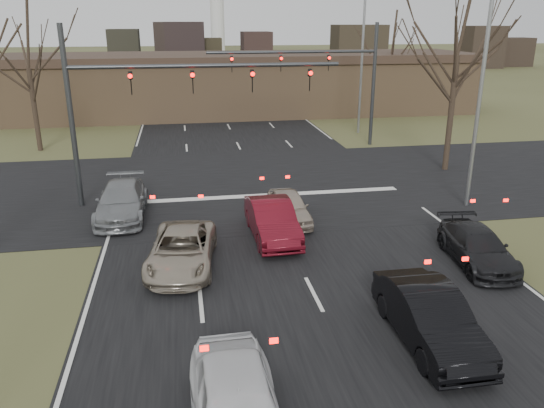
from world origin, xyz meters
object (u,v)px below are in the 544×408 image
at_px(streetlight_right_far, 360,57).
at_px(car_grey_ahead, 122,201).
at_px(car_charcoal_sedan, 477,247).
at_px(car_black_hatch, 429,317).
at_px(car_silver_ahead, 289,207).
at_px(mast_arm_far, 333,70).
at_px(car_silver_suv, 182,250).
at_px(car_red_ahead, 272,220).
at_px(mast_arm_near, 146,93).
at_px(building, 243,83).
at_px(streetlight_right_near, 478,82).

bearing_deg(streetlight_right_far, car_grey_ahead, -135.02).
distance_m(car_charcoal_sedan, car_grey_ahead, 14.44).
height_order(car_black_hatch, car_silver_ahead, car_black_hatch).
distance_m(mast_arm_far, car_black_hatch, 23.70).
xyz_separation_m(car_silver_suv, car_red_ahead, (3.50, 2.05, 0.09)).
xyz_separation_m(mast_arm_near, car_charcoal_sedan, (11.40, -8.75, -4.46)).
distance_m(building, streetlight_right_far, 13.53).
relative_size(streetlight_right_far, car_grey_ahead, 2.02).
bearing_deg(mast_arm_far, car_silver_ahead, -112.71).
distance_m(car_black_hatch, car_red_ahead, 8.24).
bearing_deg(building, mast_arm_near, -106.13).
distance_m(building, car_red_ahead, 30.42).
distance_m(mast_arm_near, car_black_hatch, 15.65).
distance_m(car_silver_suv, car_black_hatch, 8.52).
distance_m(streetlight_right_far, car_black_hatch, 28.29).
bearing_deg(car_grey_ahead, car_red_ahead, -29.38).
xyz_separation_m(car_charcoal_sedan, car_silver_ahead, (-5.67, 5.17, 0.03)).
bearing_deg(car_silver_suv, mast_arm_far, 66.86).
bearing_deg(car_red_ahead, streetlight_right_near, 12.24).
xyz_separation_m(car_grey_ahead, car_silver_ahead, (7.00, -1.77, -0.08)).
relative_size(mast_arm_near, streetlight_right_near, 1.21).
bearing_deg(car_black_hatch, car_silver_suv, 138.25).
relative_size(building, car_silver_ahead, 11.31).
bearing_deg(car_black_hatch, building, 90.61).
distance_m(mast_arm_near, car_silver_suv, 8.63).
bearing_deg(car_grey_ahead, mast_arm_far, 43.47).
relative_size(car_grey_ahead, car_red_ahead, 1.10).
distance_m(mast_arm_near, car_red_ahead, 8.29).
relative_size(streetlight_right_near, car_charcoal_sedan, 2.37).
bearing_deg(car_silver_ahead, car_black_hatch, -79.13).
xyz_separation_m(streetlight_right_far, car_charcoal_sedan, (-3.15, -22.75, -4.97)).
bearing_deg(streetlight_right_near, mast_arm_near, 167.95).
relative_size(mast_arm_near, car_silver_suv, 2.60).
xyz_separation_m(building, car_charcoal_sedan, (4.17, -33.75, -2.05)).
relative_size(streetlight_right_near, car_red_ahead, 2.22).
distance_m(streetlight_right_far, car_red_ahead, 22.15).
xyz_separation_m(streetlight_right_far, car_black_hatch, (-6.98, -26.99, -4.85)).
bearing_deg(car_charcoal_sedan, car_silver_suv, 178.31).
distance_m(streetlight_right_near, streetlight_right_far, 17.01).
xyz_separation_m(streetlight_right_far, car_silver_suv, (-13.32, -21.31, -4.94)).
bearing_deg(streetlight_right_near, car_black_hatch, -122.96).
xyz_separation_m(mast_arm_far, streetlight_right_near, (2.64, -13.00, 0.57)).
bearing_deg(streetlight_right_far, car_silver_ahead, -116.64).
distance_m(mast_arm_near, streetlight_right_near, 14.38).
bearing_deg(building, car_red_ahead, -94.72).
bearing_deg(car_red_ahead, building, 83.91).
bearing_deg(streetlight_right_far, car_charcoal_sedan, -97.90).
height_order(streetlight_right_far, car_silver_ahead, streetlight_right_far).
relative_size(car_silver_suv, car_black_hatch, 1.04).
distance_m(car_grey_ahead, car_red_ahead, 6.92).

